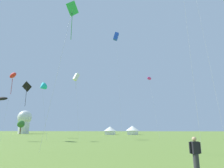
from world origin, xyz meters
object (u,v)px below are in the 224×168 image
(kite_white_box, at_px, (76,77))
(kite_black_diamond, at_px, (27,88))
(festival_tent_right, at_px, (110,130))
(tree_distant_left, at_px, (21,124))
(kite_magenta_parafoil, at_px, (149,78))
(kite_blue_box, at_px, (116,37))
(person_spectator, at_px, (196,155))
(kite_red_parafoil, at_px, (13,75))
(observatory_dome, at_px, (24,121))
(kite_green_diamond, at_px, (72,12))
(kite_cyan_delta, at_px, (42,87))
(kite_black_parafoil, at_px, (1,99))
(festival_tent_left, at_px, (132,130))

(kite_white_box, height_order, kite_black_diamond, kite_white_box)
(festival_tent_right, xyz_separation_m, tree_distant_left, (-39.09, 4.45, 2.44))
(kite_magenta_parafoil, relative_size, kite_blue_box, 0.46)
(kite_black_diamond, xyz_separation_m, person_spectator, (30.26, -37.99, -12.03))
(kite_red_parafoil, relative_size, festival_tent_right, 2.78)
(observatory_dome, xyz_separation_m, tree_distant_left, (2.93, -7.90, -1.84))
(kite_white_box, bearing_deg, kite_black_diamond, 159.31)
(kite_magenta_parafoil, xyz_separation_m, kite_green_diamond, (-11.81, -26.97, 1.50))
(kite_cyan_delta, distance_m, kite_green_diamond, 19.44)
(kite_black_diamond, bearing_deg, festival_tent_right, 55.57)
(kite_black_parafoil, distance_m, person_spectator, 37.27)
(kite_blue_box, bearing_deg, festival_tent_left, 76.33)
(kite_cyan_delta, relative_size, person_spectator, 6.39)
(kite_black_parafoil, distance_m, tree_distant_left, 52.05)
(kite_red_parafoil, bearing_deg, kite_white_box, 30.51)
(kite_cyan_delta, xyz_separation_m, festival_tent_left, (18.10, 41.51, -8.24))
(person_spectator, bearing_deg, kite_cyan_delta, 128.48)
(kite_black_parafoil, bearing_deg, kite_blue_box, 47.23)
(kite_cyan_delta, height_order, kite_black_diamond, kite_black_diamond)
(person_spectator, distance_m, festival_tent_left, 66.73)
(kite_blue_box, bearing_deg, kite_green_diamond, -94.63)
(festival_tent_left, height_order, observatory_dome, observatory_dome)
(kite_magenta_parafoil, bearing_deg, festival_tent_right, 112.73)
(kite_cyan_delta, xyz_separation_m, kite_white_box, (4.68, 7.16, 3.82))
(person_spectator, height_order, festival_tent_right, festival_tent_right)
(festival_tent_left, bearing_deg, kite_cyan_delta, -113.56)
(kite_blue_box, xyz_separation_m, festival_tent_left, (4.90, 20.14, -29.22))
(kite_white_box, xyz_separation_m, kite_black_diamond, (-14.92, 5.64, -1.05))
(kite_magenta_parafoil, bearing_deg, festival_tent_left, 97.44)
(festival_tent_right, bearing_deg, kite_red_parafoil, -111.37)
(observatory_dome, distance_m, tree_distant_left, 8.63)
(kite_green_diamond, distance_m, kite_red_parafoil, 23.43)
(kite_green_diamond, height_order, tree_distant_left, kite_green_diamond)
(kite_blue_box, distance_m, festival_tent_right, 35.79)
(kite_red_parafoil, bearing_deg, kite_green_diamond, -43.60)
(kite_green_diamond, height_order, festival_tent_left, kite_green_diamond)
(festival_tent_right, bearing_deg, kite_white_box, -97.89)
(kite_white_box, distance_m, festival_tent_left, 38.80)
(kite_black_diamond, distance_m, festival_tent_right, 36.55)
(person_spectator, bearing_deg, kite_green_diamond, 135.35)
(kite_black_parafoil, distance_m, kite_blue_box, 38.35)
(kite_blue_box, bearing_deg, kite_black_parafoil, -132.77)
(person_spectator, bearing_deg, kite_magenta_parafoil, 86.87)
(tree_distant_left, bearing_deg, person_spectator, -55.08)
(kite_blue_box, xyz_separation_m, tree_distant_left, (-42.86, 24.59, -26.91))
(kite_magenta_parafoil, relative_size, festival_tent_right, 3.06)
(kite_cyan_delta, xyz_separation_m, kite_black_parafoil, (-7.47, -0.98, -2.34))
(kite_black_parafoil, height_order, person_spectator, kite_black_parafoil)
(observatory_dome, bearing_deg, tree_distant_left, -69.64)
(festival_tent_right, height_order, tree_distant_left, tree_distant_left)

